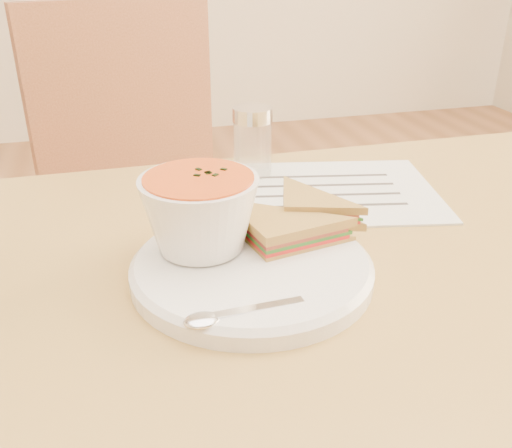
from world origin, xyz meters
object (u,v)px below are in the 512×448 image
object	(u,v)px
soup_bowl	(200,217)
condiment_shaker	(253,142)
chair_far	(171,238)
plate	(252,269)

from	to	relation	value
soup_bowl	condiment_shaker	size ratio (longest dim) A/B	1.19
chair_far	soup_bowl	world-z (taller)	chair_far
chair_far	soup_bowl	size ratio (longest dim) A/B	7.80
soup_bowl	condiment_shaker	distance (m)	0.27
plate	condiment_shaker	size ratio (longest dim) A/B	2.43
chair_far	condiment_shaker	world-z (taller)	chair_far
plate	chair_far	bearing A→B (deg)	91.83
soup_bowl	condiment_shaker	world-z (taller)	condiment_shaker
condiment_shaker	plate	bearing A→B (deg)	-105.12
plate	soup_bowl	xyz separation A→B (m)	(-0.05, 0.03, 0.05)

